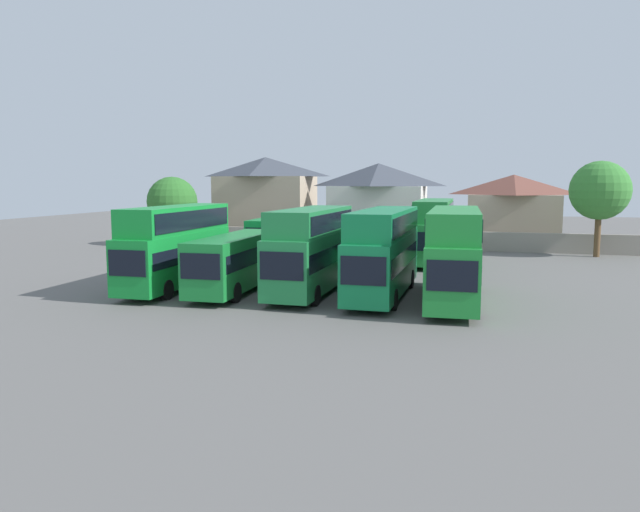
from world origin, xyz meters
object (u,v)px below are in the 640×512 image
(bus_2, at_px, (236,260))
(bus_4, at_px, (384,248))
(tree_behind_wall, at_px, (600,191))
(bus_5, at_px, (454,250))
(house_terrace_right, at_px, (513,209))
(bus_8, at_px, (387,237))
(bus_7, at_px, (343,238))
(bus_1, at_px, (176,242))
(tree_left_of_lot, at_px, (172,202))
(bus_6, at_px, (279,235))
(bus_9, at_px, (434,228))
(house_terrace_centre, at_px, (378,202))
(bus_3, at_px, (311,246))
(house_terrace_left, at_px, (266,198))

(bus_2, distance_m, bus_4, 8.67)
(bus_4, height_order, tree_behind_wall, tree_behind_wall)
(tree_behind_wall, bearing_deg, bus_2, -134.94)
(bus_5, height_order, house_terrace_right, house_terrace_right)
(bus_2, xyz_separation_m, bus_8, (6.58, 15.19, 0.12))
(bus_2, height_order, bus_4, bus_4)
(bus_7, relative_size, house_terrace_right, 1.23)
(bus_2, bearing_deg, bus_1, -92.58)
(bus_5, xyz_separation_m, bus_8, (-5.92, 15.09, -0.79))
(bus_1, relative_size, house_terrace_right, 1.16)
(bus_4, distance_m, bus_5, 3.94)
(house_terrace_right, relative_size, tree_behind_wall, 1.13)
(house_terrace_right, distance_m, tree_left_of_lot, 34.68)
(bus_7, bearing_deg, bus_5, 28.06)
(bus_6, height_order, bus_7, bus_6)
(bus_5, relative_size, bus_9, 1.06)
(bus_4, bearing_deg, bus_1, -86.62)
(bus_1, height_order, bus_2, bus_1)
(tree_left_of_lot, height_order, tree_behind_wall, tree_behind_wall)
(house_terrace_centre, bearing_deg, bus_9, -65.33)
(bus_3, relative_size, bus_4, 0.92)
(bus_8, distance_m, bus_9, 3.76)
(bus_5, height_order, house_terrace_centre, house_terrace_centre)
(bus_7, xyz_separation_m, tree_behind_wall, (20.59, 8.24, 3.81))
(bus_1, distance_m, house_terrace_right, 38.37)
(house_terrace_centre, bearing_deg, bus_8, -77.79)
(bus_6, bearing_deg, house_terrace_left, -159.86)
(bus_1, xyz_separation_m, bus_2, (3.90, -0.04, -0.91))
(bus_5, bearing_deg, bus_1, -91.59)
(bus_8, bearing_deg, house_terrace_centre, -172.53)
(bus_8, height_order, tree_left_of_lot, tree_left_of_lot)
(tree_behind_wall, bearing_deg, bus_7, -158.18)
(bus_6, distance_m, house_terrace_centre, 16.71)
(tree_behind_wall, bearing_deg, house_terrace_centre, 158.99)
(bus_3, height_order, tree_behind_wall, tree_behind_wall)
(bus_8, height_order, house_terrace_left, house_terrace_left)
(bus_3, distance_m, tree_behind_wall, 30.06)
(bus_2, height_order, house_terrace_centre, house_terrace_centre)
(bus_7, distance_m, tree_left_of_lot, 20.78)
(bus_3, bearing_deg, house_terrace_centre, -177.08)
(bus_9, xyz_separation_m, house_terrace_left, (-20.01, 16.02, 1.85))
(bus_5, height_order, bus_8, bus_5)
(house_terrace_centre, height_order, house_terrace_right, house_terrace_centre)
(tree_left_of_lot, bearing_deg, house_terrace_right, 16.35)
(bus_5, xyz_separation_m, house_terrace_centre, (-9.42, 31.27, 1.47))
(bus_2, bearing_deg, bus_5, 88.47)
(bus_3, relative_size, house_terrace_left, 0.96)
(bus_2, xyz_separation_m, bus_3, (4.42, 0.48, 0.87))
(bus_9, bearing_deg, bus_5, 7.85)
(bus_1, xyz_separation_m, bus_8, (10.48, 15.15, -0.79))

